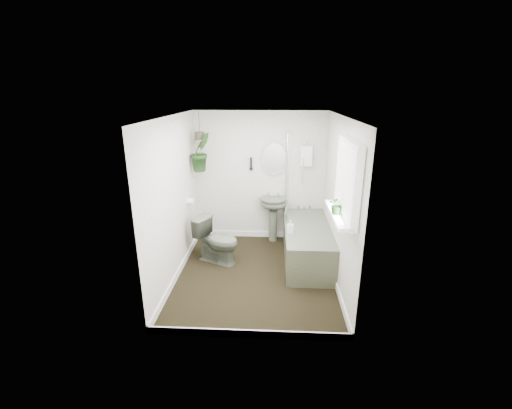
{
  "coord_description": "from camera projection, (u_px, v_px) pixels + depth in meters",
  "views": [
    {
      "loc": [
        0.25,
        -4.53,
        2.62
      ],
      "look_at": [
        0.0,
        0.15,
        1.05
      ],
      "focal_mm": 24.0,
      "sensor_mm": 36.0,
      "label": 1
    }
  ],
  "objects": [
    {
      "name": "bathtub",
      "position": [
        307.0,
        243.0,
        5.47
      ],
      "size": [
        0.72,
        1.72,
        0.58
      ],
      "primitive_type": null,
      "color": "#4D5345",
      "rests_on": "floor"
    },
    {
      "name": "sill_plant",
      "position": [
        337.0,
        205.0,
        3.96
      ],
      "size": [
        0.21,
        0.18,
        0.22
      ],
      "primitive_type": "imported",
      "rotation": [
        0.0,
        0.0,
        -0.07
      ],
      "color": "black",
      "rests_on": "window_sill"
    },
    {
      "name": "window_blinds",
      "position": [
        344.0,
        180.0,
        3.89
      ],
      "size": [
        0.01,
        0.86,
        0.76
      ],
      "primitive_type": "cube",
      "color": "white",
      "rests_on": "wall_right"
    },
    {
      "name": "window_recess",
      "position": [
        348.0,
        180.0,
        3.89
      ],
      "size": [
        0.08,
        1.0,
        0.9
      ],
      "primitive_type": "cube",
      "color": "white",
      "rests_on": "wall_right"
    },
    {
      "name": "skirting",
      "position": [
        255.0,
        271.0,
        5.11
      ],
      "size": [
        2.3,
        2.8,
        0.1
      ],
      "primitive_type": "cube",
      "color": "white",
      "rests_on": "floor"
    },
    {
      "name": "toilet_roll_holder",
      "position": [
        190.0,
        201.0,
        5.56
      ],
      "size": [
        0.11,
        0.11,
        0.11
      ],
      "primitive_type": "cylinder",
      "rotation": [
        0.0,
        1.57,
        0.0
      ],
      "color": "white",
      "rests_on": "wall_left"
    },
    {
      "name": "soap_bottle",
      "position": [
        290.0,
        226.0,
        5.12
      ],
      "size": [
        0.1,
        0.11,
        0.2
      ],
      "primitive_type": "imported",
      "rotation": [
        0.0,
        0.0,
        -0.16
      ],
      "color": "#2A2122",
      "rests_on": "bathtub"
    },
    {
      "name": "wall_right",
      "position": [
        339.0,
        202.0,
        4.71
      ],
      "size": [
        0.02,
        2.8,
        2.3
      ],
      "primitive_type": "cube",
      "color": "white",
      "rests_on": "ground"
    },
    {
      "name": "floor",
      "position": [
        255.0,
        275.0,
        5.13
      ],
      "size": [
        2.3,
        2.8,
        0.02
      ],
      "primitive_type": "cube",
      "color": "black",
      "rests_on": "ground"
    },
    {
      "name": "oval_mirror",
      "position": [
        274.0,
        158.0,
        5.94
      ],
      "size": [
        0.46,
        0.03,
        0.62
      ],
      "primitive_type": "ellipsoid",
      "color": "#B4AEA0",
      "rests_on": "wall_back"
    },
    {
      "name": "window_sill",
      "position": [
        339.0,
        214.0,
        4.02
      ],
      "size": [
        0.18,
        1.0,
        0.04
      ],
      "primitive_type": "cube",
      "color": "white",
      "rests_on": "wall_right"
    },
    {
      "name": "hanging_pot",
      "position": [
        200.0,
        136.0,
        5.59
      ],
      "size": [
        0.16,
        0.16,
        0.12
      ],
      "primitive_type": "cylinder",
      "color": "#3B3126",
      "rests_on": "ceiling"
    },
    {
      "name": "wall_left",
      "position": [
        173.0,
        200.0,
        4.82
      ],
      "size": [
        0.02,
        2.8,
        2.3
      ],
      "primitive_type": "cube",
      "color": "white",
      "rests_on": "ground"
    },
    {
      "name": "pedestal_sink",
      "position": [
        273.0,
        219.0,
        6.16
      ],
      "size": [
        0.55,
        0.5,
        0.82
      ],
      "primitive_type": null,
      "rotation": [
        0.0,
        0.0,
        -0.21
      ],
      "color": "#4D5345",
      "rests_on": "floor"
    },
    {
      "name": "hanging_plant",
      "position": [
        201.0,
        152.0,
        5.67
      ],
      "size": [
        0.46,
        0.45,
        0.65
      ],
      "primitive_type": "imported",
      "rotation": [
        0.0,
        0.0,
        0.77
      ],
      "color": "black",
      "rests_on": "ceiling"
    },
    {
      "name": "wall_front",
      "position": [
        248.0,
        244.0,
        3.43
      ],
      "size": [
        2.3,
        0.02,
        2.3
      ],
      "primitive_type": "cube",
      "color": "white",
      "rests_on": "ground"
    },
    {
      "name": "wall_sconce",
      "position": [
        251.0,
        164.0,
        5.98
      ],
      "size": [
        0.04,
        0.04,
        0.22
      ],
      "primitive_type": "cylinder",
      "color": "black",
      "rests_on": "wall_back"
    },
    {
      "name": "ceiling",
      "position": [
        255.0,
        115.0,
        4.4
      ],
      "size": [
        2.3,
        2.8,
        0.02
      ],
      "primitive_type": "cube",
      "color": "white",
      "rests_on": "ground"
    },
    {
      "name": "wall_back",
      "position": [
        260.0,
        177.0,
        6.1
      ],
      "size": [
        2.3,
        0.02,
        2.3
      ],
      "primitive_type": "cube",
      "color": "white",
      "rests_on": "ground"
    },
    {
      "name": "shower_box",
      "position": [
        306.0,
        156.0,
        5.87
      ],
      "size": [
        0.2,
        0.1,
        0.35
      ],
      "primitive_type": "cube",
      "color": "white",
      "rests_on": "wall_back"
    },
    {
      "name": "bath_screen",
      "position": [
        287.0,
        176.0,
        5.64
      ],
      "size": [
        0.04,
        0.72,
        1.4
      ],
      "primitive_type": null,
      "color": "silver",
      "rests_on": "bathtub"
    },
    {
      "name": "toilet",
      "position": [
        217.0,
        240.0,
        5.41
      ],
      "size": [
        0.82,
        0.66,
        0.73
      ],
      "primitive_type": "imported",
      "rotation": [
        0.0,
        0.0,
        1.15
      ],
      "color": "#4D5345",
      "rests_on": "floor"
    }
  ]
}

